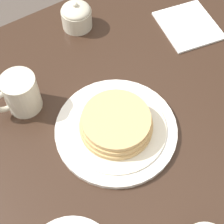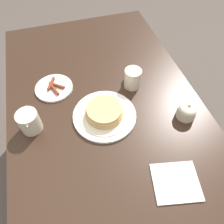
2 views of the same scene
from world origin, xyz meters
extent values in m
cube|color=#332116|center=(0.00, 0.00, 0.74)|extent=(1.40, 0.84, 0.03)
cube|color=#332116|center=(-0.64, -0.36, 0.36)|extent=(0.07, 0.07, 0.73)
cylinder|color=white|center=(-0.06, 0.02, 0.76)|extent=(0.27, 0.27, 0.01)
cylinder|color=beige|center=(-0.06, 0.02, 0.77)|extent=(0.22, 0.22, 0.00)
cylinder|color=tan|center=(-0.06, 0.02, 0.78)|extent=(0.16, 0.16, 0.01)
cylinder|color=tan|center=(-0.06, 0.02, 0.79)|extent=(0.15, 0.15, 0.01)
cylinder|color=tan|center=(-0.06, 0.02, 0.80)|extent=(0.15, 0.15, 0.01)
cylinder|color=beige|center=(0.08, -0.15, 0.80)|extent=(0.08, 0.08, 0.09)
torus|color=beige|center=(0.12, -0.15, 0.80)|extent=(0.06, 0.01, 0.06)
cylinder|color=#472819|center=(0.08, -0.15, 0.84)|extent=(0.07, 0.07, 0.00)
cylinder|color=beige|center=(-0.15, -0.31, 0.78)|extent=(0.08, 0.08, 0.05)
ellipsoid|color=beige|center=(-0.15, -0.31, 0.81)|extent=(0.08, 0.08, 0.03)
sphere|color=beige|center=(-0.15, -0.31, 0.83)|extent=(0.01, 0.01, 0.01)
cube|color=white|center=(-0.40, -0.14, 0.76)|extent=(0.17, 0.18, 0.01)
camera|label=1|loc=(0.15, 0.32, 1.41)|focal=55.00mm
camera|label=2|loc=(-0.58, 0.14, 1.51)|focal=35.00mm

